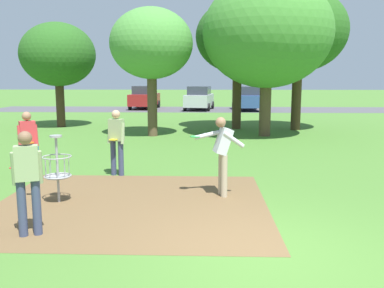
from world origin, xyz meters
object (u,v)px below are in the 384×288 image
Objects in this scene: tree_mid_right at (299,31)px; parked_car_leftmost at (145,97)px; player_throwing at (27,177)px; tree_near_right at (238,37)px; player_waiting_left at (117,139)px; tree_near_left at (58,55)px; player_waiting_right at (28,142)px; tree_mid_left at (267,33)px; player_foreground_watching at (222,151)px; tree_mid_center at (151,44)px; parked_car_center_right at (247,98)px; disc_golf_basket at (55,166)px; parked_car_center_left at (199,98)px; frisbee_by_tee at (14,168)px.

tree_mid_right is 1.53× the size of parked_car_leftmost.
tree_near_right reaches higher than player_throwing.
tree_near_left reaches higher than player_waiting_left.
player_waiting_right is 0.40× the size of parked_car_leftmost.
player_waiting_right is 0.25× the size of tree_mid_left.
tree_mid_center reaches higher than player_foreground_watching.
parked_car_center_right is (10.66, 11.30, -2.73)m from tree_near_left.
tree_mid_center is at bearing 87.56° from player_throwing.
tree_mid_center is (-2.69, 9.22, 2.93)m from player_foreground_watching.
parked_car_leftmost is (-6.52, 13.07, -3.53)m from tree_near_right.
tree_mid_left is at bearing -16.76° from tree_near_left.
tree_mid_center reaches higher than parked_car_center_right.
tree_near_right is at bearing 69.41° from player_waiting_left.
tree_mid_left is at bearing 1.69° from tree_mid_center.
player_waiting_left is 22.57m from parked_car_center_right.
player_waiting_left is at bearing -122.71° from tree_mid_left.
parked_car_center_right is (5.51, 14.47, -3.00)m from tree_mid_center.
player_throwing is 27.53m from parked_car_leftmost.
disc_golf_basket is at bearing -121.33° from tree_mid_right.
tree_mid_right reaches higher than parked_car_center_left.
parked_car_leftmost and parked_car_center_right have the same top height.
disc_golf_basket is at bearing -119.48° from tree_mid_left.
tree_mid_right reaches higher than player_waiting_right.
disc_golf_basket is 25.69m from parked_car_leftmost.
parked_car_center_right is at bearing 75.94° from player_waiting_left.
tree_near_left is at bearing -101.07° from parked_car_leftmost.
tree_mid_center is at bearing 90.20° from player_waiting_left.
player_waiting_right is 0.40× the size of parked_car_center_right.
parked_car_center_left is at bearing 101.99° from tree_mid_left.
parked_car_leftmost is (2.47, 12.64, -2.73)m from tree_near_left.
tree_near_left is at bearing 176.31° from tree_mid_right.
tree_near_right is (4.58, 12.54, 3.69)m from disc_golf_basket.
disc_golf_basket is 2.24m from player_waiting_right.
parked_car_center_left is (-3.11, 14.62, -3.46)m from tree_mid_left.
parked_car_center_left is (4.46, -1.04, 0.00)m from parked_car_leftmost.
player_waiting_right is at bearing -104.34° from tree_mid_center.
disc_golf_basket is 14.82m from tree_mid_right.
player_foreground_watching is at bearing -14.41° from player_waiting_right.
frisbee_by_tee is (-2.35, 3.14, -0.74)m from disc_golf_basket.
tree_near_left is at bearing -133.32° from parked_car_center_right.
tree_mid_right reaches higher than player_waiting_left.
frisbee_by_tee is 14.13m from tree_mid_right.
disc_golf_basket is at bearing -85.67° from parked_car_leftmost.
parked_car_center_left is (-2.06, 12.04, -3.53)m from tree_near_right.
player_waiting_right is at bearing -88.48° from parked_car_leftmost.
tree_near_right is 12.37m from parked_car_center_right.
parked_car_leftmost is at bearing 88.97° from frisbee_by_tee.
disc_golf_basket is at bearing -170.29° from player_foreground_watching.
player_foreground_watching reaches higher than disc_golf_basket.
tree_near_right is at bearing -98.08° from parked_car_center_right.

